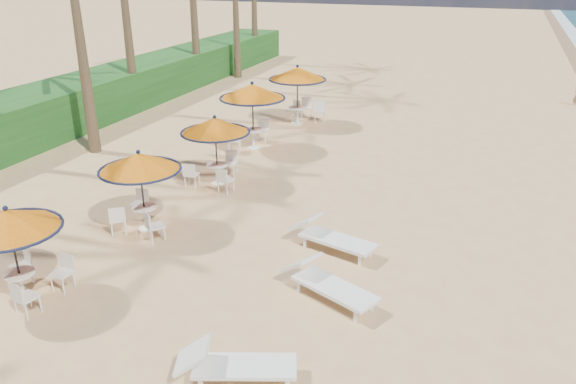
# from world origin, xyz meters

# --- Properties ---
(ground) EXTENTS (160.00, 160.00, 0.00)m
(ground) POSITION_xyz_m (0.00, 0.00, 0.00)
(ground) COLOR tan
(ground) RESTS_ON ground
(scrub_hedge) EXTENTS (3.00, 40.00, 1.80)m
(scrub_hedge) POSITION_xyz_m (-13.50, 11.00, 0.90)
(scrub_hedge) COLOR #194716
(scrub_hedge) RESTS_ON ground
(station_0) EXTENTS (2.05, 2.05, 2.14)m
(station_0) POSITION_xyz_m (-5.39, -0.39, 1.56)
(station_0) COLOR black
(station_0) RESTS_ON ground
(station_1) EXTENTS (2.10, 2.10, 2.19)m
(station_1) POSITION_xyz_m (-4.92, 3.26, 1.60)
(station_1) COLOR black
(station_1) RESTS_ON ground
(station_2) EXTENTS (2.14, 2.16, 2.24)m
(station_2) POSITION_xyz_m (-4.59, 6.79, 1.63)
(station_2) COLOR black
(station_2) RESTS_ON ground
(station_3) EXTENTS (2.42, 2.42, 2.52)m
(station_3) POSITION_xyz_m (-5.01, 10.50, 1.92)
(station_3) COLOR black
(station_3) RESTS_ON ground
(station_4) EXTENTS (2.42, 2.52, 2.53)m
(station_4) POSITION_xyz_m (-4.56, 14.34, 1.85)
(station_4) COLOR black
(station_4) RESTS_ON ground
(lounger_near) EXTENTS (2.12, 1.29, 0.73)m
(lounger_near) POSITION_xyz_m (-0.25, -1.11, 0.34)
(lounger_near) COLOR white
(lounger_near) RESTS_ON ground
(lounger_mid) EXTENTS (2.26, 1.51, 0.78)m
(lounger_mid) POSITION_xyz_m (0.49, 1.86, 0.36)
(lounger_mid) COLOR white
(lounger_mid) RESTS_ON ground
(lounger_far) EXTENTS (2.27, 1.23, 0.78)m
(lounger_far) POSITION_xyz_m (-0.05, 3.91, 0.36)
(lounger_far) COLOR white
(lounger_far) RESTS_ON ground
(person) EXTENTS (0.31, 0.40, 0.97)m
(person) POSITION_xyz_m (6.91, 22.07, 0.48)
(person) COLOR #926A4A
(person) RESTS_ON ground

